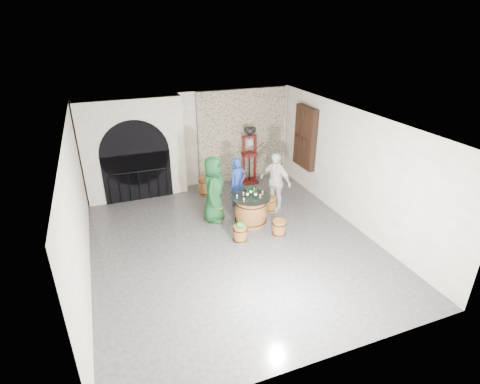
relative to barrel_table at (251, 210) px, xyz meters
name	(u,v)px	position (x,y,z in m)	size (l,w,h in m)	color
ground	(233,243)	(-0.83, -0.78, -0.42)	(8.00, 8.00, 0.00)	#2F2F32
wall_back	(191,141)	(-0.83, 3.22, 1.18)	(8.00, 8.00, 0.00)	beige
wall_front	(321,289)	(-0.83, -4.78, 1.18)	(8.00, 8.00, 0.00)	beige
wall_left	(78,212)	(-4.33, -0.78, 1.18)	(8.00, 8.00, 0.00)	beige
wall_right	(353,168)	(2.67, -0.78, 1.18)	(8.00, 8.00, 0.00)	beige
ceiling	(232,123)	(-0.83, -0.78, 2.78)	(8.00, 8.00, 0.00)	beige
stone_facing_panel	(242,136)	(0.97, 3.16, 1.18)	(3.20, 0.12, 3.18)	#AEA48B
arched_opening	(134,150)	(-2.73, 2.96, 1.16)	(3.10, 0.60, 3.19)	beige
shuttered_window	(305,138)	(2.55, 1.62, 1.38)	(0.23, 1.10, 2.00)	black
barrel_table	(251,210)	(0.00, 0.00, 0.00)	(1.10, 1.10, 0.84)	brown
barrel_stool_left	(217,213)	(-0.82, 0.54, -0.19)	(0.38, 0.38, 0.46)	brown
barrel_stool_far	(240,201)	(0.06, 0.98, -0.19)	(0.38, 0.38, 0.46)	brown
barrel_stool_right	(271,204)	(0.85, 0.49, -0.19)	(0.38, 0.38, 0.46)	brown
barrel_stool_near_right	(279,228)	(0.47, -0.87, -0.19)	(0.38, 0.38, 0.46)	brown
barrel_stool_near_left	(240,234)	(-0.62, -0.77, -0.19)	(0.38, 0.38, 0.46)	brown
green_cap	(240,225)	(-0.61, -0.77, 0.08)	(0.25, 0.20, 0.11)	#0B802B
person_green	(214,189)	(-0.89, 0.59, 0.55)	(0.94, 0.61, 1.93)	#113C1B
person_blue	(238,182)	(0.07, 1.21, 0.35)	(0.56, 0.37, 1.54)	navy
person_white	(275,182)	(1.02, 0.59, 0.48)	(1.05, 0.44, 1.80)	silver
wine_bottle_left	(247,193)	(-0.10, 0.02, 0.56)	(0.08, 0.08, 0.32)	black
wine_bottle_center	(256,193)	(0.10, -0.07, 0.56)	(0.08, 0.08, 0.32)	black
wine_bottle_right	(251,190)	(0.05, 0.13, 0.56)	(0.08, 0.08, 0.32)	black
tasting_glass_a	(244,200)	(-0.29, -0.19, 0.47)	(0.05, 0.05, 0.10)	#C16425
tasting_glass_b	(263,193)	(0.36, 0.03, 0.47)	(0.05, 0.05, 0.10)	#C16425
tasting_glass_c	(243,194)	(-0.16, 0.16, 0.47)	(0.05, 0.05, 0.10)	#C16425
tasting_glass_d	(254,190)	(0.22, 0.29, 0.47)	(0.05, 0.05, 0.10)	#C16425
tasting_glass_e	(260,196)	(0.22, -0.15, 0.47)	(0.05, 0.05, 0.10)	#C16425
tasting_glass_f	(237,196)	(-0.39, 0.06, 0.47)	(0.05, 0.05, 0.10)	#C16425
side_barrel	(206,186)	(-0.66, 2.29, -0.11)	(0.47, 0.47, 0.62)	brown
corking_press	(250,152)	(1.06, 2.69, 0.74)	(0.81, 0.44, 1.98)	#460F0B
control_box	(250,142)	(1.22, 3.08, 0.93)	(0.18, 0.10, 0.22)	silver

